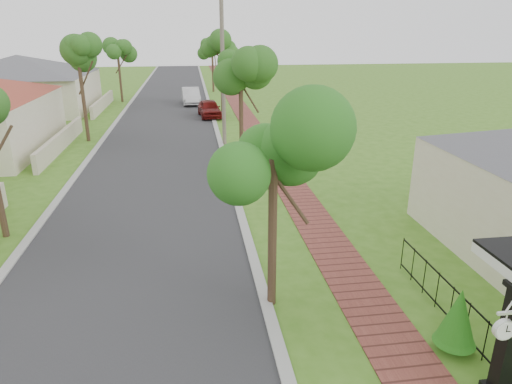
{
  "coord_description": "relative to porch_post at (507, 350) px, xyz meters",
  "views": [
    {
      "loc": [
        -1.02,
        -7.21,
        6.74
      ],
      "look_at": [
        1.01,
        7.09,
        1.5
      ],
      "focal_mm": 32.0,
      "sensor_mm": 36.0,
      "label": 1
    }
  ],
  "objects": [
    {
      "name": "porch_post",
      "position": [
        0.0,
        0.0,
        0.0
      ],
      "size": [
        0.48,
        0.48,
        2.52
      ],
      "color": "black",
      "rests_on": "ground"
    },
    {
      "name": "road",
      "position": [
        -7.55,
        21.0,
        -1.12
      ],
      "size": [
        7.0,
        120.0,
        0.02
      ],
      "primitive_type": "cube",
      "color": "#28282B",
      "rests_on": "ground"
    },
    {
      "name": "parked_car_red",
      "position": [
        -4.15,
        29.98,
        -0.45
      ],
      "size": [
        1.94,
        4.06,
        1.34
      ],
      "primitive_type": "imported",
      "rotation": [
        0.0,
        0.0,
        0.09
      ],
      "color": "#600F0E",
      "rests_on": "ground"
    },
    {
      "name": "ground",
      "position": [
        -4.55,
        1.0,
        -1.12
      ],
      "size": [
        160.0,
        160.0,
        0.0
      ],
      "primitive_type": "plane",
      "color": "#3E6E1A",
      "rests_on": "ground"
    },
    {
      "name": "street_trees",
      "position": [
        -7.42,
        27.84,
        3.42
      ],
      "size": [
        10.7,
        37.65,
        5.89
      ],
      "color": "#382619",
      "rests_on": "ground"
    },
    {
      "name": "parked_car_white",
      "position": [
        -5.55,
        36.74,
        -0.39
      ],
      "size": [
        1.79,
        4.51,
        1.46
      ],
      "primitive_type": "imported",
      "rotation": [
        0.0,
        0.0,
        0.06
      ],
      "color": "silver",
      "rests_on": "ground"
    },
    {
      "name": "utility_pole",
      "position": [
        -3.65,
        21.0,
        3.53
      ],
      "size": [
        1.2,
        0.24,
        9.18
      ],
      "color": "#6E6156",
      "rests_on": "ground"
    },
    {
      "name": "far_house_grey",
      "position": [
        -19.52,
        35.0,
        1.22
      ],
      "size": [
        15.56,
        15.56,
        4.6
      ],
      "color": "beige",
      "rests_on": "ground"
    },
    {
      "name": "sidewalk",
      "position": [
        -1.3,
        21.0,
        -1.12
      ],
      "size": [
        1.5,
        120.0,
        0.03
      ],
      "primitive_type": "cube",
      "color": "brown",
      "rests_on": "ground"
    },
    {
      "name": "picket_fence",
      "position": [
        0.35,
        1.0,
        -0.59
      ],
      "size": [
        0.03,
        8.02,
        1.0
      ],
      "color": "black",
      "rests_on": "ground"
    },
    {
      "name": "kerb_left",
      "position": [
        -11.2,
        21.0,
        -1.12
      ],
      "size": [
        0.3,
        120.0,
        0.1
      ],
      "primitive_type": "cube",
      "color": "#9E9E99",
      "rests_on": "ground"
    },
    {
      "name": "near_tree",
      "position": [
        -3.75,
        3.77,
        2.82
      ],
      "size": [
        1.93,
        1.93,
        4.96
      ],
      "color": "#382619",
      "rests_on": "ground"
    },
    {
      "name": "station_clock",
      "position": [
        -0.49,
        -0.4,
        0.83
      ],
      "size": [
        0.65,
        0.13,
        0.55
      ],
      "color": "white",
      "rests_on": "ground"
    },
    {
      "name": "kerb_right",
      "position": [
        -3.9,
        21.0,
        -1.12
      ],
      "size": [
        0.3,
        120.0,
        0.1
      ],
      "primitive_type": "cube",
      "color": "#9E9E99",
      "rests_on": "ground"
    }
  ]
}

